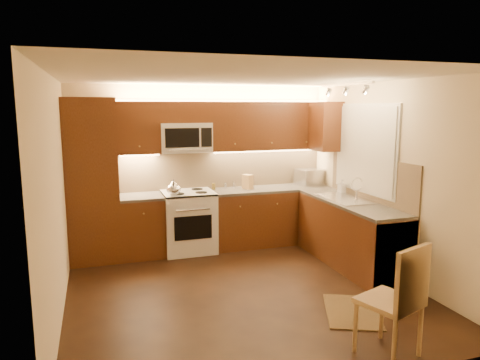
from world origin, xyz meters
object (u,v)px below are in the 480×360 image
object	(u,v)px
microwave	(185,138)
soap_bottle	(342,186)
kettle	(174,187)
dining_chair	(389,299)
knife_block	(248,182)
stove	(189,222)
toaster_oven	(310,177)
sink	(346,194)

from	to	relation	value
microwave	soap_bottle	xyz separation A→B (m)	(2.18, -0.86, -0.72)
kettle	dining_chair	bearing A→B (deg)	-59.68
microwave	soap_bottle	bearing A→B (deg)	-21.52
kettle	knife_block	bearing A→B (deg)	19.67
stove	kettle	bearing A→B (deg)	-140.50
stove	knife_block	distance (m)	1.11
stove	dining_chair	bearing A→B (deg)	-72.19
soap_bottle	toaster_oven	bearing A→B (deg)	86.18
sink	kettle	bearing A→B (deg)	157.79
sink	dining_chair	xyz separation A→B (m)	(-0.92, -2.25, -0.46)
microwave	toaster_oven	xyz separation A→B (m)	(2.07, -0.03, -0.69)
sink	toaster_oven	distance (m)	1.24
kettle	toaster_oven	bearing A→B (deg)	15.22
microwave	sink	bearing A→B (deg)	-32.21
toaster_oven	dining_chair	bearing A→B (deg)	-117.86
toaster_oven	dining_chair	size ratio (longest dim) A/B	0.41
toaster_oven	sink	bearing A→B (deg)	-105.45
kettle	dining_chair	size ratio (longest dim) A/B	0.23
stove	microwave	size ratio (longest dim) A/B	1.21
sink	toaster_oven	bearing A→B (deg)	86.55
soap_bottle	sink	bearing A→B (deg)	-125.15
stove	sink	xyz separation A→B (m)	(2.00, -1.12, 0.52)
soap_bottle	microwave	bearing A→B (deg)	147.47
stove	soap_bottle	size ratio (longest dim) A/B	4.46
sink	dining_chair	world-z (taller)	sink
toaster_oven	knife_block	distance (m)	1.11
microwave	knife_block	world-z (taller)	microwave
stove	toaster_oven	bearing A→B (deg)	3.03
sink	dining_chair	bearing A→B (deg)	-112.14
stove	sink	bearing A→B (deg)	-29.36
toaster_oven	kettle	bearing A→B (deg)	175.74
microwave	toaster_oven	distance (m)	2.19
sink	kettle	world-z (taller)	kettle
sink	kettle	size ratio (longest dim) A/B	3.65
sink	soap_bottle	xyz separation A→B (m)	(0.18, 0.40, 0.03)
microwave	kettle	world-z (taller)	microwave
microwave	toaster_oven	world-z (taller)	microwave
kettle	microwave	bearing A→B (deg)	61.25
stove	microwave	world-z (taller)	microwave
knife_block	dining_chair	bearing A→B (deg)	-111.17
microwave	sink	size ratio (longest dim) A/B	0.88
microwave	sink	xyz separation A→B (m)	(2.00, -1.26, -0.74)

